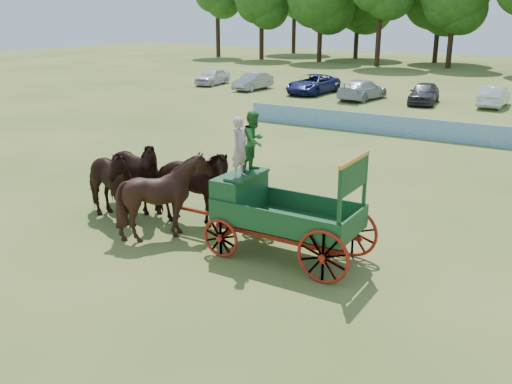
% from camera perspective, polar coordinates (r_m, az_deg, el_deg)
% --- Properties ---
extents(ground, '(160.00, 160.00, 0.00)m').
position_cam_1_polar(ground, '(13.54, 10.62, -10.68)').
color(ground, olive).
rests_on(ground, ground).
extents(horse_lead_left, '(3.18, 2.03, 2.48)m').
position_cam_1_polar(horse_lead_left, '(18.25, -14.82, 0.80)').
color(horse_lead_left, black).
rests_on(horse_lead_left, ground).
extents(horse_lead_right, '(3.03, 1.57, 2.48)m').
position_cam_1_polar(horse_lead_right, '(18.99, -12.46, 1.64)').
color(horse_lead_right, black).
rests_on(horse_lead_right, ground).
extents(horse_wheel_left, '(2.58, 2.38, 2.48)m').
position_cam_1_polar(horse_wheel_left, '(16.66, -9.04, -0.42)').
color(horse_wheel_left, black).
rests_on(horse_wheel_left, ground).
extents(horse_wheel_right, '(3.13, 1.84, 2.48)m').
position_cam_1_polar(horse_wheel_right, '(17.47, -6.73, 0.53)').
color(horse_wheel_right, black).
rests_on(horse_wheel_right, ground).
extents(farm_dray, '(5.99, 2.00, 3.80)m').
position_cam_1_polar(farm_dray, '(15.34, 0.75, -0.04)').
color(farm_dray, '#9F1E0F').
rests_on(farm_dray, ground).
extents(sponsor_banner, '(26.00, 0.08, 1.05)m').
position_cam_1_polar(sponsor_banner, '(30.25, 21.33, 5.39)').
color(sponsor_banner, '#1B5D94').
rests_on(sponsor_banner, ground).
extents(parked_cars, '(35.54, 6.77, 1.52)m').
position_cam_1_polar(parked_cars, '(43.50, 14.87, 9.72)').
color(parked_cars, silver).
rests_on(parked_cars, ground).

